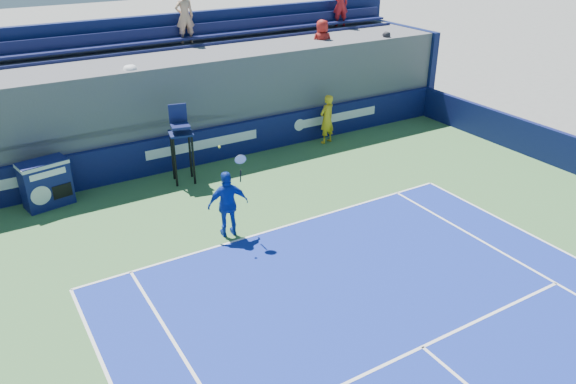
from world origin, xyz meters
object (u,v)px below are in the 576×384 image
ball_person (327,119)px  match_clock (46,182)px  umpire_chair (181,136)px  tennis_player (228,204)px

ball_person → match_clock: 9.80m
umpire_chair → ball_person: bearing=4.8°
ball_person → tennis_player: bearing=21.2°
ball_person → umpire_chair: size_ratio=0.73×
ball_person → tennis_player: 7.40m
ball_person → umpire_chair: umpire_chair is taller
tennis_player → ball_person: bearing=35.3°
match_clock → umpire_chair: 4.09m
ball_person → match_clock: size_ratio=1.27×
match_clock → umpire_chair: (3.99, -0.44, 0.79)m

